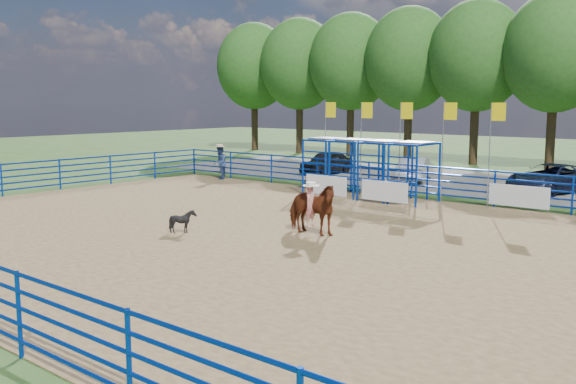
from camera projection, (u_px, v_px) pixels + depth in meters
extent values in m
plane|color=#3B5E25|center=(276.00, 237.00, 20.26)|extent=(120.00, 120.00, 0.00)
cube|color=olive|center=(276.00, 237.00, 20.26)|extent=(30.00, 20.00, 0.02)
cube|color=slate|center=(491.00, 184.00, 33.18)|extent=(40.00, 10.00, 0.01)
imported|color=maroon|center=(311.00, 208.00, 20.44)|extent=(2.04, 0.96, 1.70)
imported|color=red|center=(311.00, 185.00, 20.34)|extent=(0.33, 0.50, 1.35)
cylinder|color=white|center=(311.00, 163.00, 20.24)|extent=(0.54, 0.54, 0.12)
imported|color=black|center=(183.00, 221.00, 20.74)|extent=(0.71, 0.63, 0.78)
imported|color=navy|center=(220.00, 163.00, 34.86)|extent=(1.09, 1.12, 1.82)
cylinder|color=tan|center=(220.00, 146.00, 34.73)|extent=(0.56, 0.56, 0.11)
imported|color=black|center=(326.00, 162.00, 37.62)|extent=(1.81, 4.05, 1.35)
imported|color=gray|center=(415.00, 169.00, 34.31)|extent=(2.53, 4.14, 1.29)
imported|color=#141A33|center=(550.00, 178.00, 29.99)|extent=(3.39, 5.20, 1.33)
cube|color=white|center=(326.00, 185.00, 28.50)|extent=(2.20, 0.04, 0.85)
cube|color=white|center=(384.00, 191.00, 26.60)|extent=(2.20, 0.04, 0.85)
cube|color=white|center=(519.00, 196.00, 25.21)|extent=(2.40, 0.04, 0.85)
cylinder|color=#3F2B19|center=(255.00, 122.00, 55.54)|extent=(0.56, 0.56, 4.80)
ellipsoid|color=#244E19|center=(254.00, 62.00, 54.81)|extent=(6.40, 6.40, 7.36)
cylinder|color=#3F2B19|center=(300.00, 124.00, 52.37)|extent=(0.56, 0.56, 4.80)
ellipsoid|color=#244E19|center=(300.00, 59.00, 51.64)|extent=(6.40, 6.40, 7.36)
cylinder|color=#3F2B19|center=(350.00, 125.00, 49.20)|extent=(0.56, 0.56, 4.80)
ellipsoid|color=#244E19|center=(351.00, 57.00, 48.46)|extent=(6.40, 6.40, 7.36)
cylinder|color=#3F2B19|center=(408.00, 127.00, 46.02)|extent=(0.56, 0.56, 4.80)
ellipsoid|color=#244E19|center=(410.00, 54.00, 45.29)|extent=(6.40, 6.40, 7.36)
cylinder|color=#3F2B19|center=(474.00, 129.00, 42.85)|extent=(0.56, 0.56, 4.80)
ellipsoid|color=#244E19|center=(477.00, 50.00, 42.12)|extent=(6.40, 6.40, 7.36)
cylinder|color=#3F2B19|center=(551.00, 131.00, 39.68)|extent=(0.56, 0.56, 4.80)
ellipsoid|color=#244E19|center=(556.00, 46.00, 38.95)|extent=(6.40, 6.40, 7.36)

